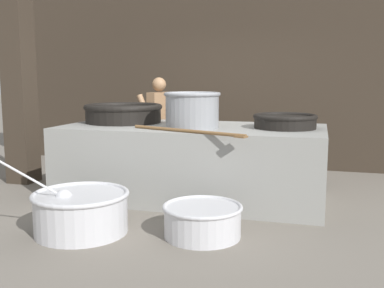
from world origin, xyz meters
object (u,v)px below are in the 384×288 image
at_px(giant_wok_far, 285,121).
at_px(cook, 159,124).
at_px(stock_pot, 192,109).
at_px(prep_bowl_vegetables, 81,210).
at_px(prep_bowl_meat, 202,219).
at_px(giant_wok_near, 123,113).

height_order(giant_wok_far, cook, cook).
distance_m(stock_pot, prep_bowl_vegetables, 1.90).
height_order(cook, prep_bowl_meat, cook).
height_order(stock_pot, prep_bowl_meat, stock_pot).
height_order(giant_wok_near, prep_bowl_meat, giant_wok_near).
bearing_deg(prep_bowl_meat, giant_wok_far, 65.95).
bearing_deg(giant_wok_far, giant_wok_near, 176.95).
xyz_separation_m(giant_wok_far, stock_pot, (-1.13, -0.30, 0.14)).
bearing_deg(giant_wok_near, prep_bowl_meat, -45.89).
xyz_separation_m(cook, prep_bowl_meat, (1.37, -2.51, -0.68)).
xyz_separation_m(giant_wok_near, cook, (0.21, 0.88, -0.24)).
height_order(giant_wok_near, prep_bowl_vegetables, giant_wok_near).
relative_size(prep_bowl_vegetables, prep_bowl_meat, 1.43).
xyz_separation_m(giant_wok_far, prep_bowl_vegetables, (-1.91, -1.74, -0.81)).
bearing_deg(cook, giant_wok_far, 168.93).
height_order(giant_wok_far, prep_bowl_meat, giant_wok_far).
distance_m(stock_pot, prep_bowl_meat, 1.64).
xyz_separation_m(giant_wok_far, prep_bowl_meat, (-0.67, -1.51, -0.87)).
bearing_deg(prep_bowl_vegetables, giant_wok_far, 42.42).
bearing_deg(stock_pot, giant_wok_near, 159.76).
xyz_separation_m(giant_wok_near, giant_wok_far, (2.26, -0.12, -0.05)).
xyz_separation_m(giant_wok_near, prep_bowl_meat, (1.58, -1.63, -0.92)).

